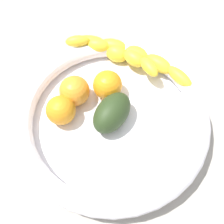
{
  "coord_description": "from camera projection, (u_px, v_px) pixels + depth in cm",
  "views": [
    {
      "loc": [
        16.24,
        15.6,
        48.82
      ],
      "look_at": [
        0.0,
        0.0,
        7.95
      ],
      "focal_mm": 42.67,
      "sensor_mm": 36.0,
      "label": 1
    }
  ],
  "objects": [
    {
      "name": "kitchen_counter",
      "position": [
        112.0,
        128.0,
        0.52
      ],
      "size": [
        120.0,
        120.0,
        3.0
      ],
      "primitive_type": "cube",
      "color": "#9C978D",
      "rests_on": "ground"
    },
    {
      "name": "fruit_bowl",
      "position": [
        112.0,
        118.0,
        0.49
      ],
      "size": [
        35.05,
        35.05,
        5.21
      ],
      "color": "white",
      "rests_on": "kitchen_counter"
    },
    {
      "name": "banana_draped_left",
      "position": [
        115.0,
        53.0,
        0.53
      ],
      "size": [
        9.53,
        19.66,
        5.06
      ],
      "color": "yellow",
      "rests_on": "fruit_bowl"
    },
    {
      "name": "banana_draped_right",
      "position": [
        135.0,
        56.0,
        0.54
      ],
      "size": [
        10.17,
        25.12,
        4.04
      ],
      "color": "yellow",
      "rests_on": "fruit_bowl"
    },
    {
      "name": "orange_front",
      "position": [
        107.0,
        85.0,
        0.5
      ],
      "size": [
        5.55,
        5.55,
        5.55
      ],
      "primitive_type": "sphere",
      "color": "orange",
      "rests_on": "fruit_bowl"
    },
    {
      "name": "orange_mid_left",
      "position": [
        61.0,
        110.0,
        0.47
      ],
      "size": [
        5.34,
        5.34,
        5.34
      ],
      "primitive_type": "sphere",
      "color": "orange",
      "rests_on": "fruit_bowl"
    },
    {
      "name": "orange_mid_right",
      "position": [
        75.0,
        91.0,
        0.49
      ],
      "size": [
        5.68,
        5.68,
        5.68
      ],
      "primitive_type": "sphere",
      "color": "orange",
      "rests_on": "fruit_bowl"
    },
    {
      "name": "avocado_dark",
      "position": [
        113.0,
        112.0,
        0.47
      ],
      "size": [
        9.48,
        6.9,
        5.55
      ],
      "primitive_type": "ellipsoid",
      "rotation": [
        0.0,
        0.0,
        3.31
      ],
      "color": "#283B1B",
      "rests_on": "fruit_bowl"
    }
  ]
}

